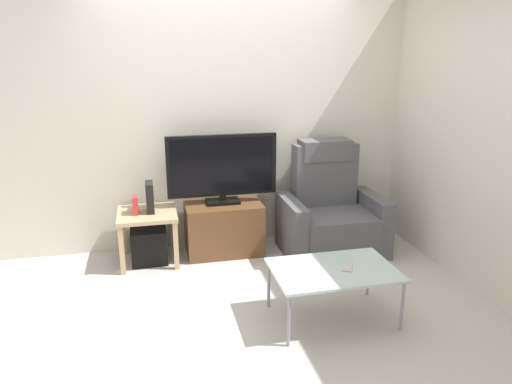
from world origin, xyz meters
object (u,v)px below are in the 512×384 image
(tv_stand, at_px, (224,228))
(television, at_px, (222,167))
(cell_phone, at_px, (347,267))
(recliner_armchair, at_px, (330,214))
(coffee_table, at_px, (334,272))
(book_upright, at_px, (135,205))
(subwoofer_box, at_px, (149,245))
(side_table, at_px, (147,220))
(game_console, at_px, (150,197))

(tv_stand, xyz_separation_m, television, (-0.00, 0.02, 0.61))
(cell_phone, bearing_deg, recliner_armchair, 101.99)
(coffee_table, bearing_deg, book_upright, 136.60)
(tv_stand, relative_size, subwoofer_box, 2.23)
(television, distance_m, book_upright, 0.88)
(tv_stand, height_order, book_upright, book_upright)
(tv_stand, bearing_deg, subwoofer_box, -175.39)
(subwoofer_box, xyz_separation_m, cell_phone, (1.41, -1.36, 0.25))
(television, distance_m, recliner_armchair, 1.17)
(side_table, height_order, game_console, game_console)
(recliner_armchair, height_order, book_upright, recliner_armchair)
(side_table, distance_m, game_console, 0.22)
(tv_stand, relative_size, side_table, 1.37)
(book_upright, distance_m, coffee_table, 1.95)
(tv_stand, distance_m, television, 0.61)
(side_table, distance_m, subwoofer_box, 0.25)
(television, height_order, coffee_table, television)
(game_console, bearing_deg, recliner_armchair, -4.12)
(television, xyz_separation_m, subwoofer_box, (-0.73, -0.08, -0.69))
(television, height_order, subwoofer_box, television)
(subwoofer_box, bearing_deg, television, 6.10)
(television, xyz_separation_m, recliner_armchair, (1.04, -0.19, -0.49))
(recliner_armchair, distance_m, side_table, 1.77)
(television, relative_size, coffee_table, 1.17)
(recliner_armchair, relative_size, subwoofer_box, 3.27)
(subwoofer_box, height_order, game_console, game_console)
(recliner_armchair, xyz_separation_m, side_table, (-1.77, 0.11, 0.04))
(cell_phone, bearing_deg, game_console, 163.22)
(book_upright, bearing_deg, coffee_table, -43.40)
(subwoofer_box, bearing_deg, side_table, 153.43)
(tv_stand, height_order, television, television)
(tv_stand, xyz_separation_m, game_console, (-0.69, -0.05, 0.38))
(recliner_armchair, relative_size, coffee_table, 1.20)
(subwoofer_box, relative_size, book_upright, 1.97)
(television, relative_size, cell_phone, 7.03)
(recliner_armchair, relative_size, side_table, 2.00)
(tv_stand, bearing_deg, game_console, -175.98)
(recliner_armchair, xyz_separation_m, book_upright, (-1.87, 0.09, 0.20))
(tv_stand, distance_m, recliner_armchair, 1.06)
(recliner_armchair, bearing_deg, book_upright, 171.08)
(recliner_armchair, height_order, subwoofer_box, recliner_armchair)
(television, bearing_deg, side_table, -173.90)
(television, xyz_separation_m, book_upright, (-0.83, -0.10, -0.28))
(side_table, bearing_deg, cell_phone, -43.90)
(coffee_table, bearing_deg, tv_stand, 112.46)
(recliner_armchair, relative_size, game_console, 3.86)
(television, bearing_deg, tv_stand, -90.00)
(cell_phone, bearing_deg, side_table, 164.15)
(tv_stand, distance_m, book_upright, 0.89)
(book_upright, bearing_deg, recliner_armchair, -2.91)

